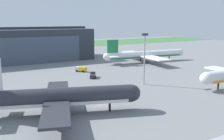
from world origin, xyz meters
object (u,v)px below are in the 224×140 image
Objects in this scene: airliner_near_right at (61,98)px; fuel_bowser at (93,75)px; airliner_far_right at (145,55)px; apron_light_mast at (144,55)px; pushback_tractor at (81,69)px; maintenance_hangar at (17,45)px.

airliner_near_right reaches higher than fuel_bowser.
apron_light_mast is at bearing -127.60° from airliner_far_right.
fuel_bowser is at bearing 53.43° from airliner_near_right.
pushback_tractor is (-40.19, -7.12, -2.75)m from airliner_far_right.
pushback_tractor is at bearing 107.79° from apron_light_mast.
apron_light_mast is at bearing 21.16° from airliner_near_right.
apron_light_mast is (28.43, -77.23, 1.69)m from maintenance_hangar.
airliner_far_right is 2.74× the size of apron_light_mast.
airliner_far_right is (58.41, -38.30, -4.83)m from maintenance_hangar.
maintenance_hangar reaches higher than apron_light_mast.
pushback_tractor is (18.22, -45.42, -7.58)m from maintenance_hangar.
pushback_tractor is 34.67m from apron_light_mast.
airliner_near_right is 0.76× the size of airliner_far_right.
airliner_near_right is at bearing -158.84° from apron_light_mast.
fuel_bowser is at bearing 120.15° from apron_light_mast.
apron_light_mast reaches higher than airliner_near_right.
fuel_bowser is at bearing -153.47° from airliner_far_right.
airliner_near_right is (-6.03, -90.57, -4.69)m from maintenance_hangar.
maintenance_hangar is 4.39× the size of apron_light_mast.
airliner_far_right reaches higher than pushback_tractor.
pushback_tractor is 0.29× the size of apron_light_mast.
fuel_bowser is 1.02× the size of pushback_tractor.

